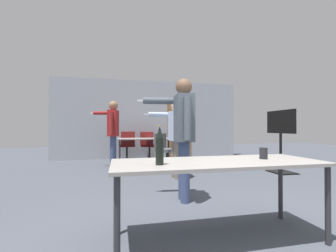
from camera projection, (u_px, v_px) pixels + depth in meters
back_wall at (150, 120)px, 7.96m from camera, size 6.51×0.12×2.73m
conference_table_near at (218, 168)px, 2.14m from camera, size 1.99×0.73×0.75m
conference_table_far at (146, 141)px, 6.84m from camera, size 1.69×0.79×0.75m
tv_screen at (281, 136)px, 5.32m from camera, size 0.44×0.93×1.48m
person_far_watching at (183, 126)px, 3.28m from camera, size 0.79×0.68×1.79m
person_center_tall at (113, 127)px, 5.77m from camera, size 0.76×0.69×1.75m
person_left_plaid at (175, 131)px, 4.76m from camera, size 0.78×0.61×1.64m
office_chair_side_rolled at (165, 151)px, 6.26m from camera, size 0.67×0.68×0.91m
office_chair_far_left at (149, 147)px, 7.47m from camera, size 0.64×0.67×0.93m
office_chair_near_pushed at (127, 147)px, 7.30m from camera, size 0.52×0.57×0.95m
beer_bottle at (160, 146)px, 1.92m from camera, size 0.07×0.07×0.34m
drink_cup at (263, 153)px, 2.28m from camera, size 0.08×0.08×0.11m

